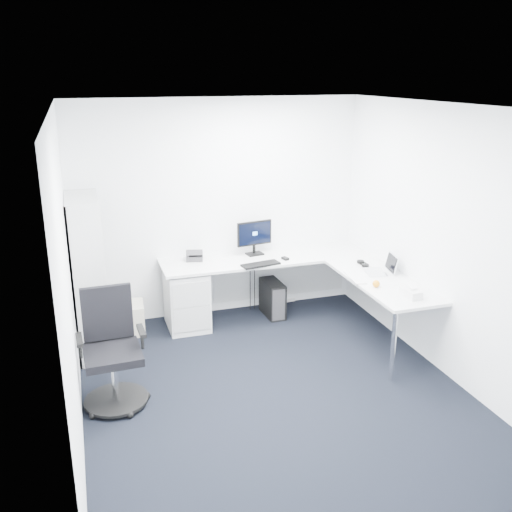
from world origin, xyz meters
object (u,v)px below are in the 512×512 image
object	(u,v)px
l_desk	(279,296)
task_chair	(112,352)
laptop	(376,264)
bookshelf	(88,276)
monitor	(255,238)

from	to	relation	value
l_desk	task_chair	distance (m)	2.35
laptop	l_desk	bearing A→B (deg)	159.76
bookshelf	monitor	xyz separation A→B (m)	(2.02, 0.44, 0.14)
bookshelf	task_chair	xyz separation A→B (m)	(0.14, -1.22, -0.32)
task_chair	monitor	size ratio (longest dim) A/B	2.38
bookshelf	laptop	xyz separation A→B (m)	(3.13, -0.63, 0.02)
bookshelf	l_desk	bearing A→B (deg)	-1.32
task_chair	laptop	xyz separation A→B (m)	(2.99, 0.59, 0.35)
l_desk	bookshelf	distance (m)	2.23
task_chair	l_desk	bearing A→B (deg)	27.90
task_chair	monitor	xyz separation A→B (m)	(1.88, 1.66, 0.46)
bookshelf	laptop	bearing A→B (deg)	-11.43
task_chair	monitor	distance (m)	2.55
bookshelf	monitor	size ratio (longest dim) A/B	3.78
l_desk	bookshelf	world-z (taller)	bookshelf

